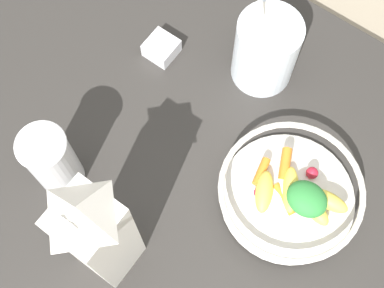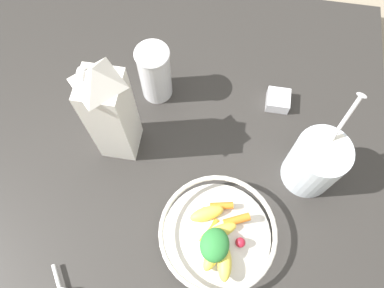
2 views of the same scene
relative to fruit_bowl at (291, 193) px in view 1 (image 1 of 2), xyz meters
The scene contains 7 objects.
ground_plane 0.25m from the fruit_bowl, 125.86° to the right, with size 6.00×6.00×0.00m, color gray.
countertop 0.24m from the fruit_bowl, 125.86° to the right, with size 1.10×1.10×0.05m.
fruit_bowl is the anchor object (origin of this frame).
milk_carton 0.32m from the fruit_bowl, 126.58° to the right, with size 0.08×0.08×0.29m.
yogurt_tub 0.25m from the fruit_bowl, 133.59° to the left, with size 0.13×0.11×0.25m.
drinking_cup 0.38m from the fruit_bowl, 150.40° to the right, with size 0.08×0.08×0.15m.
spice_jar 0.35m from the fruit_bowl, 163.28° to the left, with size 0.05×0.05×0.03m.
Camera 1 is at (0.15, -0.10, 0.91)m, focal length 50.00 mm.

